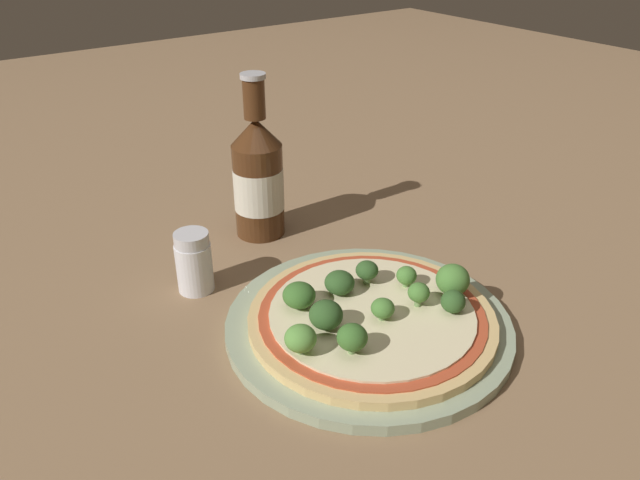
% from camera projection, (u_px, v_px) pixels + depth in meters
% --- Properties ---
extents(ground_plane, '(3.00, 3.00, 0.00)m').
position_uv_depth(ground_plane, '(350.00, 321.00, 0.67)').
color(ground_plane, '#846647').
extents(plate, '(0.30, 0.30, 0.01)m').
position_uv_depth(plate, '(368.00, 324.00, 0.65)').
color(plate, '#93A384').
rests_on(plate, ground_plane).
extents(pizza, '(0.26, 0.26, 0.01)m').
position_uv_depth(pizza, '(372.00, 317.00, 0.64)').
color(pizza, tan).
rests_on(pizza, plate).
extents(broccoli_floret_0, '(0.02, 0.02, 0.02)m').
position_uv_depth(broccoli_floret_0, '(383.00, 308.00, 0.62)').
color(broccoli_floret_0, '#6B8E51').
rests_on(broccoli_floret_0, pizza).
extents(broccoli_floret_1, '(0.02, 0.02, 0.02)m').
position_uv_depth(broccoli_floret_1, '(406.00, 276.00, 0.67)').
color(broccoli_floret_1, '#6B8E51').
rests_on(broccoli_floret_1, pizza).
extents(broccoli_floret_2, '(0.03, 0.03, 0.03)m').
position_uv_depth(broccoli_floret_2, '(367.00, 270.00, 0.68)').
color(broccoli_floret_2, '#6B8E51').
rests_on(broccoli_floret_2, pizza).
extents(broccoli_floret_3, '(0.03, 0.03, 0.03)m').
position_uv_depth(broccoli_floret_3, '(352.00, 337.00, 0.57)').
color(broccoli_floret_3, '#6B8E51').
rests_on(broccoli_floret_3, pizza).
extents(broccoli_floret_4, '(0.03, 0.03, 0.03)m').
position_uv_depth(broccoli_floret_4, '(342.00, 282.00, 0.66)').
color(broccoli_floret_4, '#6B8E51').
rests_on(broccoli_floret_4, pizza).
extents(broccoli_floret_5, '(0.03, 0.03, 0.03)m').
position_uv_depth(broccoli_floret_5, '(326.00, 315.00, 0.61)').
color(broccoli_floret_5, '#6B8E51').
rests_on(broccoli_floret_5, pizza).
extents(broccoli_floret_6, '(0.02, 0.02, 0.03)m').
position_uv_depth(broccoli_floret_6, '(419.00, 293.00, 0.64)').
color(broccoli_floret_6, '#6B8E51').
rests_on(broccoli_floret_6, pizza).
extents(broccoli_floret_7, '(0.04, 0.04, 0.03)m').
position_uv_depth(broccoli_floret_7, '(453.00, 280.00, 0.66)').
color(broccoli_floret_7, '#6B8E51').
rests_on(broccoli_floret_7, pizza).
extents(broccoli_floret_8, '(0.03, 0.03, 0.03)m').
position_uv_depth(broccoli_floret_8, '(300.00, 339.00, 0.57)').
color(broccoli_floret_8, '#6B8E51').
rests_on(broccoli_floret_8, pizza).
extents(broccoli_floret_9, '(0.03, 0.03, 0.02)m').
position_uv_depth(broccoli_floret_9, '(453.00, 302.00, 0.63)').
color(broccoli_floret_9, '#6B8E51').
rests_on(broccoli_floret_9, pizza).
extents(broccoli_floret_10, '(0.03, 0.03, 0.03)m').
position_uv_depth(broccoli_floret_10, '(299.00, 295.00, 0.64)').
color(broccoli_floret_10, '#6B8E51').
rests_on(broccoli_floret_10, pizza).
extents(beer_bottle, '(0.07, 0.07, 0.21)m').
position_uv_depth(beer_bottle, '(258.00, 177.00, 0.81)').
color(beer_bottle, '#472814').
rests_on(beer_bottle, ground_plane).
extents(pepper_shaker, '(0.04, 0.04, 0.07)m').
position_uv_depth(pepper_shaker, '(194.00, 262.00, 0.71)').
color(pepper_shaker, silver).
rests_on(pepper_shaker, ground_plane).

